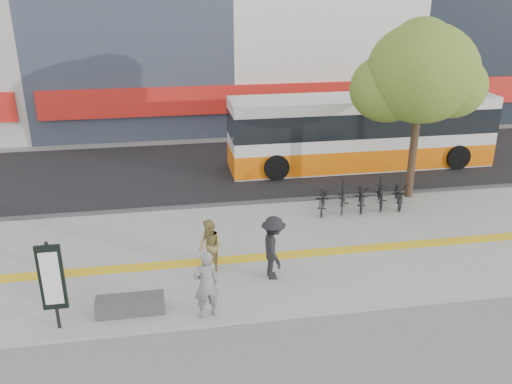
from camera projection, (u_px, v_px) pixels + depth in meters
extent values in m
plane|color=slate|center=(232.00, 280.00, 14.32)|extent=(120.00, 120.00, 0.00)
cube|color=gray|center=(225.00, 253.00, 15.68)|extent=(40.00, 7.00, 0.08)
cube|color=yellow|center=(227.00, 260.00, 15.21)|extent=(40.00, 0.45, 0.01)
cube|color=black|center=(205.00, 170.00, 22.55)|extent=(40.00, 8.00, 0.06)
cube|color=#3A3A3C|center=(214.00, 206.00, 18.88)|extent=(40.00, 0.25, 0.14)
cube|color=red|center=(235.00, 98.00, 26.76)|extent=(19.00, 0.50, 1.40)
cube|color=#3A3A3C|center=(130.00, 305.00, 12.70)|extent=(1.60, 0.45, 0.45)
cylinder|color=black|center=(53.00, 286.00, 11.85)|extent=(0.08, 0.08, 2.20)
cube|color=black|center=(52.00, 278.00, 11.77)|extent=(0.55, 0.08, 1.60)
cube|color=white|center=(51.00, 279.00, 11.72)|extent=(0.40, 0.02, 1.30)
cylinder|color=#332217|center=(413.00, 155.00, 19.14)|extent=(0.28, 0.28, 3.20)
ellipsoid|color=#437226|center=(422.00, 73.00, 18.07)|extent=(3.80, 3.80, 3.42)
ellipsoid|color=#437226|center=(387.00, 89.00, 18.59)|extent=(2.60, 2.60, 2.34)
ellipsoid|color=#437226|center=(451.00, 86.00, 17.99)|extent=(2.40, 2.40, 2.16)
ellipsoid|color=#437226|center=(422.00, 46.00, 18.55)|extent=(2.20, 2.20, 1.98)
cube|color=silver|center=(361.00, 132.00, 22.59)|extent=(11.21, 2.33, 2.99)
cube|color=orange|center=(360.00, 154.00, 22.95)|extent=(11.22, 2.35, 0.93)
cube|color=black|center=(362.00, 120.00, 22.40)|extent=(11.22, 2.35, 1.03)
cylinder|color=black|center=(276.00, 167.00, 21.26)|extent=(1.03, 0.33, 1.03)
cylinder|color=black|center=(265.00, 150.00, 23.40)|extent=(1.03, 0.33, 1.03)
cylinder|color=black|center=(458.00, 157.00, 22.50)|extent=(1.03, 0.33, 1.03)
cylinder|color=black|center=(432.00, 142.00, 24.64)|extent=(1.03, 0.33, 1.03)
imported|color=black|center=(323.00, 197.00, 18.37)|extent=(1.16, 1.89, 0.94)
imported|color=black|center=(342.00, 195.00, 18.46)|extent=(1.01, 1.79, 1.04)
imported|color=black|center=(361.00, 195.00, 18.59)|extent=(1.16, 1.89, 0.94)
imported|color=black|center=(380.00, 192.00, 18.68)|extent=(1.01, 1.79, 1.04)
imported|color=black|center=(399.00, 192.00, 18.81)|extent=(1.16, 1.89, 0.94)
imported|color=black|center=(206.00, 284.00, 12.39)|extent=(0.71, 0.56, 1.72)
imported|color=olive|center=(210.00, 246.00, 14.37)|extent=(0.87, 0.92, 1.51)
imported|color=black|center=(273.00, 248.00, 14.03)|extent=(0.66, 1.14, 1.76)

